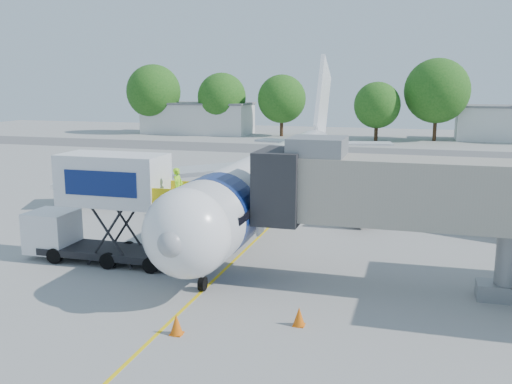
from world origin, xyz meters
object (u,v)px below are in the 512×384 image
(catering_hiloader, at_px, (103,208))
(ground_tug, at_px, (234,344))
(aircraft, at_px, (278,175))
(jet_bridge, at_px, (398,192))

(catering_hiloader, distance_m, ground_tug, 13.03)
(catering_hiloader, bearing_deg, aircraft, 60.63)
(jet_bridge, relative_size, catering_hiloader, 1.64)
(jet_bridge, height_order, ground_tug, jet_bridge)
(jet_bridge, bearing_deg, ground_tug, -118.31)
(jet_bridge, bearing_deg, catering_hiloader, -179.99)
(aircraft, xyz_separation_m, catering_hiloader, (-6.26, -11.12, -0.19))
(aircraft, bearing_deg, catering_hiloader, -119.37)
(catering_hiloader, bearing_deg, jet_bridge, 0.01)
(jet_bridge, xyz_separation_m, catering_hiloader, (-14.25, -0.00, -1.58))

